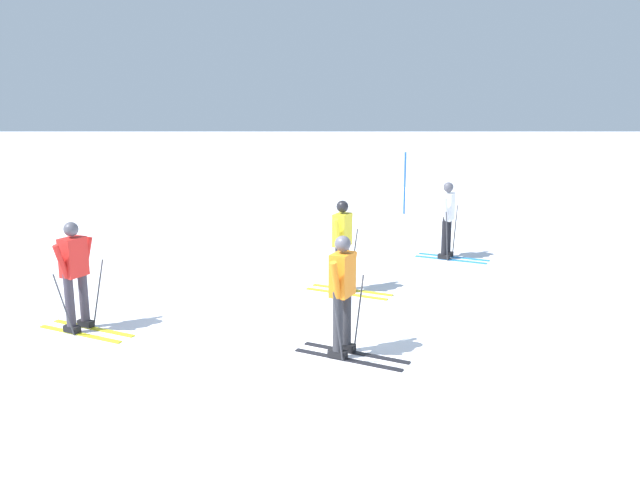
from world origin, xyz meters
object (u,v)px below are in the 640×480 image
Objects in this scene: skier_orange at (346,292)px; skier_white at (449,216)px; skier_red at (78,273)px; trail_marker_pole at (408,183)px; skier_yellow at (345,243)px.

skier_orange and skier_white have the same top height.
skier_white is at bearing 35.38° from skier_red.
skier_white is 5.66m from trail_marker_pole.
skier_yellow is (-2.38, -2.57, -0.04)m from skier_white.
skier_red is at bearing 166.22° from skier_orange.
skier_white and skier_yellow have the same top height.
trail_marker_pole reaches higher than skier_white.
skier_orange is 1.00× the size of skier_white.
skier_white is (2.48, 5.62, 0.04)m from skier_orange.
skier_orange and skier_yellow have the same top height.
skier_orange is at bearing -113.83° from skier_white.
skier_yellow is at bearing -132.83° from skier_white.
skier_white is 1.00× the size of skier_yellow.
skier_orange is 0.90× the size of trail_marker_pole.
trail_marker_pole is at bearing 75.13° from skier_yellow.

